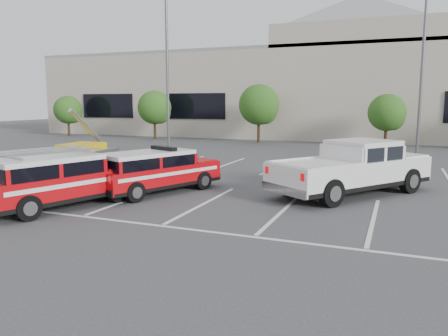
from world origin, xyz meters
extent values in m
plane|color=#39393B|center=(0.00, 0.00, 0.00)|extent=(120.00, 120.00, 0.00)
cube|color=silver|center=(0.00, 4.50, 0.01)|extent=(23.00, 15.00, 0.01)
cube|color=#B7AD9B|center=(0.00, 32.00, 4.00)|extent=(60.00, 15.00, 8.00)
cube|color=gray|center=(0.00, 32.00, 8.15)|extent=(60.00, 15.00, 0.30)
cube|color=#B7AD9B|center=(2.00, 30.50, 9.00)|extent=(14.00, 12.00, 2.00)
pyramid|color=gray|center=(2.00, 30.50, 11.60)|extent=(15.98, 15.98, 3.20)
cylinder|color=#3F2B19|center=(-25.00, 22.00, 0.76)|extent=(0.24, 0.24, 1.51)
sphere|color=#204B14|center=(-25.00, 22.00, 2.60)|extent=(2.77, 2.77, 2.77)
sphere|color=#204B14|center=(-24.60, 22.20, 2.18)|extent=(1.85, 1.85, 1.85)
cylinder|color=#3F2B19|center=(-15.00, 22.00, 0.84)|extent=(0.24, 0.24, 1.67)
sphere|color=#204B14|center=(-15.00, 22.00, 2.88)|extent=(3.07, 3.07, 3.07)
sphere|color=#204B14|center=(-14.60, 22.20, 2.42)|extent=(2.05, 2.05, 2.05)
cylinder|color=#3F2B19|center=(-5.00, 22.00, 0.92)|extent=(0.24, 0.24, 1.84)
sphere|color=#204B14|center=(-5.00, 22.00, 3.16)|extent=(3.37, 3.37, 3.37)
sphere|color=#204B14|center=(-4.60, 22.20, 2.65)|extent=(2.24, 2.24, 2.24)
cylinder|color=#3F2B19|center=(5.00, 22.00, 0.76)|extent=(0.24, 0.24, 1.51)
sphere|color=#204B14|center=(5.00, 22.00, 2.60)|extent=(2.77, 2.77, 2.77)
sphere|color=#204B14|center=(5.40, 22.20, 2.18)|extent=(1.85, 1.85, 1.85)
cube|color=#59595E|center=(-8.00, 12.00, 0.10)|extent=(0.60, 0.60, 0.20)
cylinder|color=#59595E|center=(-8.00, 12.00, 5.00)|extent=(0.18, 0.18, 10.00)
cube|color=#59595E|center=(7.00, 16.00, 0.10)|extent=(0.60, 0.60, 0.20)
cylinder|color=#59595E|center=(7.00, 16.00, 5.00)|extent=(0.18, 0.18, 10.00)
cube|color=#AA080D|center=(-2.41, 1.09, 0.68)|extent=(3.52, 5.20, 0.75)
cube|color=black|center=(-2.58, 0.68, 1.25)|extent=(2.85, 3.83, 0.39)
cube|color=silver|center=(-2.58, 0.68, 1.51)|extent=(2.79, 3.75, 0.14)
cube|color=black|center=(-2.29, 1.38, 1.65)|extent=(1.31, 0.74, 0.13)
cube|color=silver|center=(4.39, 3.44, 0.85)|extent=(5.55, 6.54, 0.93)
cube|color=black|center=(4.73, 3.91, 1.56)|extent=(2.99, 3.04, 0.49)
cube|color=silver|center=(4.73, 3.91, 1.89)|extent=(2.93, 2.98, 0.18)
cube|color=#AA080D|center=(-4.13, -2.05, 0.72)|extent=(3.34, 5.19, 0.80)
cube|color=black|center=(-4.28, -2.50, 1.33)|extent=(2.71, 3.70, 0.42)
cube|color=silver|center=(-4.28, -2.50, 1.61)|extent=(2.66, 3.63, 0.15)
cube|color=#A5A5A8|center=(-4.28, -2.50, 1.88)|extent=(2.66, 3.41, 0.06)
cube|color=#59595E|center=(-8.47, 4.14, 0.52)|extent=(2.35, 3.57, 1.04)
cube|color=gold|center=(-8.47, 4.14, 1.19)|extent=(1.68, 2.20, 0.38)
cylinder|color=#A5A5A8|center=(-8.51, 4.71, 2.09)|extent=(0.44, 2.78, 2.04)
cube|color=#59595E|center=(-9.90, 2.89, 0.33)|extent=(1.03, 1.21, 0.66)
camera|label=1|loc=(5.97, -13.00, 3.39)|focal=35.00mm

